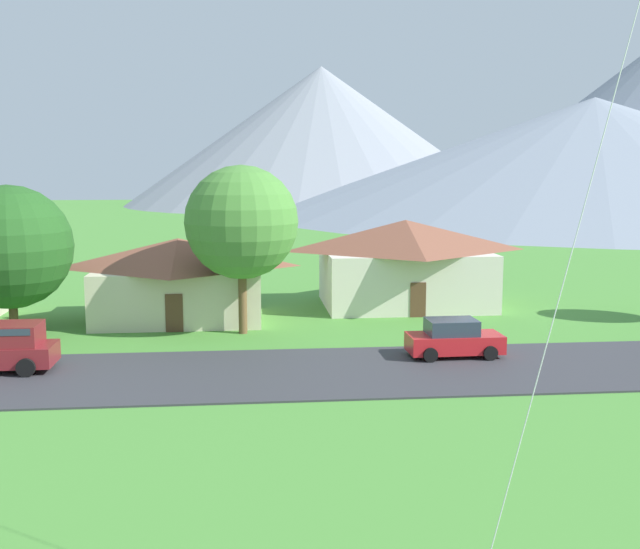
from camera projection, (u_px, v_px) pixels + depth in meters
The scene contains 8 objects.
road_strip at pixel (271, 373), 31.31m from camera, with size 160.00×7.88×0.08m, color #38383D.
mountain_far_east_ridge at pixel (592, 157), 132.06m from camera, with size 116.02×116.02×20.41m, color gray.
mountain_central_ridge at pixel (321, 136), 171.40m from camera, with size 88.12×88.12×30.81m, color #8E939E.
house_leftmost at pixel (405, 261), 46.40m from camera, with size 10.66×7.92×5.30m.
house_right_center at pixel (179, 278), 42.21m from camera, with size 9.69×7.12×4.58m.
tree_left_of_center at pixel (10, 247), 37.73m from camera, with size 6.19×6.19×7.63m.
tree_center at pixel (242, 222), 38.19m from camera, with size 5.76×5.76×8.61m.
parked_car_red_west_end at pixel (454, 339), 33.88m from camera, with size 4.24×2.15×1.68m.
Camera 1 is at (-0.95, -1.08, 8.50)m, focal length 42.54 mm.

